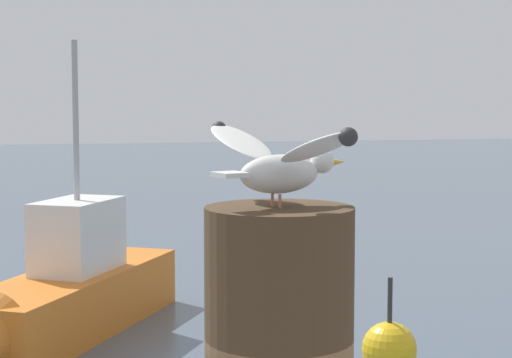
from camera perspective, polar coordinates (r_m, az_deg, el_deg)
seagull at (r=2.26m, az=1.59°, el=1.13°), size 0.39×0.63×0.21m
boat_orange at (r=11.77m, az=-12.71°, el=-7.49°), size 3.57×4.91×3.97m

